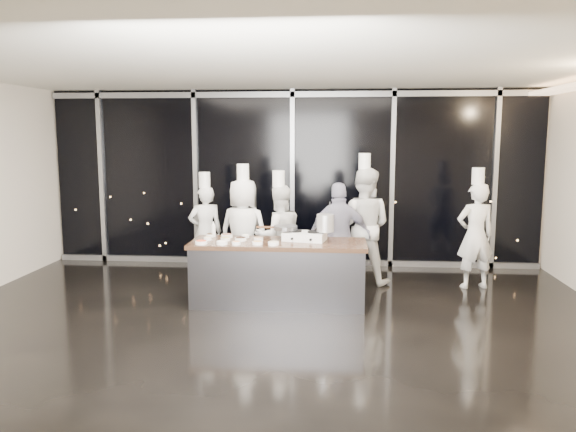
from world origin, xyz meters
name	(u,v)px	position (x,y,z in m)	size (l,w,h in m)	color
ground	(271,324)	(0.00, 0.00, 0.00)	(9.00, 9.00, 0.00)	black
room_shell	(285,146)	(0.18, 0.00, 2.25)	(9.02, 7.02, 3.21)	beige
window_wall	(293,178)	(0.00, 3.43, 1.60)	(8.90, 0.11, 3.20)	black
demo_counter	(278,273)	(0.00, 0.90, 0.45)	(2.46, 0.86, 0.90)	#3B3B40
stove	(305,236)	(0.36, 1.02, 0.96)	(0.64, 0.46, 0.14)	white
frying_pan	(285,228)	(0.08, 1.08, 1.07)	(0.61, 0.40, 0.06)	slate
stock_pot	(325,223)	(0.66, 0.97, 1.16)	(0.24, 0.24, 0.24)	#BDBDBF
prep_bowls	(233,240)	(-0.63, 0.84, 0.93)	(1.15, 0.69, 0.05)	white
squeeze_bottle	(213,229)	(-0.99, 1.19, 1.01)	(0.06, 0.06, 0.23)	white
chef_far_left	(206,231)	(-1.37, 2.28, 0.80)	(0.66, 0.56, 1.78)	silver
chef_left	(244,232)	(-0.65, 1.86, 0.86)	(0.95, 0.74, 1.94)	silver
chef_center	(279,236)	(-0.09, 1.83, 0.82)	(0.95, 0.86, 1.84)	silver
guest	(339,236)	(0.86, 1.75, 0.83)	(1.02, 0.54, 1.67)	#16153A
chef_right	(363,225)	(1.24, 2.17, 0.94)	(1.05, 0.90, 2.10)	silver
chef_side	(475,234)	(2.97, 2.02, 0.85)	(0.68, 0.52, 1.89)	silver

